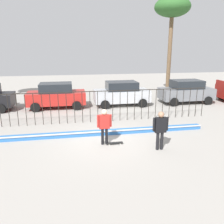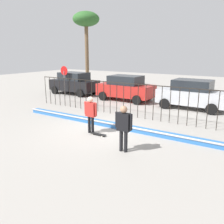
% 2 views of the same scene
% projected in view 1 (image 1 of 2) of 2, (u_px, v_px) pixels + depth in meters
% --- Properties ---
extents(ground_plane, '(60.00, 60.00, 0.00)m').
position_uv_depth(ground_plane, '(106.00, 140.00, 11.54)').
color(ground_plane, '#9E9991').
extents(bowl_coping_ledge, '(11.00, 0.41, 0.27)m').
position_uv_depth(bowl_coping_ledge, '(103.00, 132.00, 12.27)').
color(bowl_coping_ledge, '#2D6BB7').
rests_on(bowl_coping_ledge, ground).
extents(perimeter_fence, '(14.04, 0.04, 1.93)m').
position_uv_depth(perimeter_fence, '(98.00, 103.00, 14.15)').
color(perimeter_fence, black).
rests_on(perimeter_fence, ground).
extents(skateboarder, '(0.69, 0.26, 1.71)m').
position_uv_depth(skateboarder, '(104.00, 124.00, 10.80)').
color(skateboarder, black).
rests_on(skateboarder, ground).
extents(skateboard, '(0.80, 0.20, 0.07)m').
position_uv_depth(skateboard, '(114.00, 143.00, 11.05)').
color(skateboard, black).
rests_on(skateboard, ground).
extents(camera_operator, '(0.71, 0.27, 1.77)m').
position_uv_depth(camera_operator, '(160.00, 127.00, 10.22)').
color(camera_operator, black).
rests_on(camera_operator, ground).
extents(parked_car_red, '(4.30, 2.12, 1.90)m').
position_uv_depth(parked_car_red, '(56.00, 95.00, 17.56)').
color(parked_car_red, '#B2231E').
rests_on(parked_car_red, ground).
extents(parked_car_silver, '(4.30, 2.12, 1.90)m').
position_uv_depth(parked_car_silver, '(122.00, 93.00, 18.35)').
color(parked_car_silver, '#B7BABF').
rests_on(parked_car_silver, ground).
extents(parked_car_gray, '(4.30, 2.12, 1.90)m').
position_uv_depth(parked_car_gray, '(186.00, 91.00, 19.21)').
color(parked_car_gray, slate).
rests_on(parked_car_gray, ground).
extents(palm_tree_tall, '(3.14, 3.14, 8.76)m').
position_uv_depth(palm_tree_tall, '(172.00, 10.00, 20.35)').
color(palm_tree_tall, brown).
rests_on(palm_tree_tall, ground).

